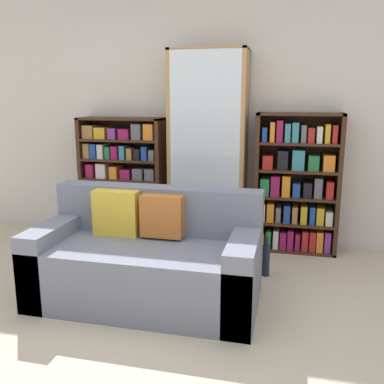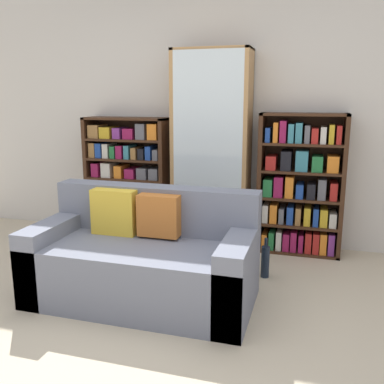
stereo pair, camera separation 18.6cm
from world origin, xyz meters
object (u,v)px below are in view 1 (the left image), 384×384
Objects in this scene: display_cabinet at (208,150)px; bookshelf_right at (297,187)px; wine_bottle at (266,260)px; couch at (147,261)px; bookshelf_left at (123,180)px.

bookshelf_right is (0.90, 0.02, -0.34)m from display_cabinet.
bookshelf_right is 3.90× the size of wine_bottle.
couch is at bearing -128.06° from bookshelf_right.
bookshelf_left is (-0.76, 1.39, 0.34)m from couch.
display_cabinet reaches higher than bookshelf_right.
wine_bottle is at bearing -24.63° from bookshelf_left.
couch is 1.80m from bookshelf_right.
bookshelf_left is 1.01m from display_cabinet.
display_cabinet is 0.96m from bookshelf_right.
wine_bottle is at bearing -47.53° from display_cabinet.
couch is at bearing -142.54° from wine_bottle.
couch is 1.09m from wine_bottle.
wine_bottle is (-0.24, -0.74, -0.51)m from bookshelf_right.
bookshelf_left is 3.72× the size of wine_bottle.
bookshelf_left is 1.85m from bookshelf_right.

